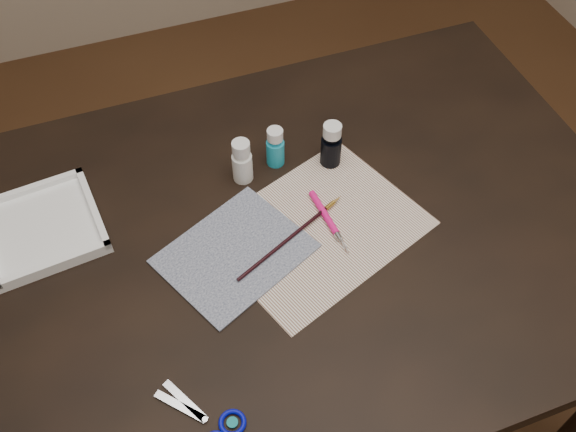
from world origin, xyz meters
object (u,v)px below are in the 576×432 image
object	(u,v)px
paint_bottle_navy	(331,145)
canvas	(235,253)
paper	(318,228)
paint_bottle_cyan	(275,147)
palette_tray	(42,227)
paint_bottle_white	(242,161)
scissors	(195,418)

from	to	relation	value
paint_bottle_navy	canvas	bearing A→B (deg)	-148.73
paper	paint_bottle_cyan	size ratio (longest dim) A/B	4.17
paper	paint_bottle_cyan	distance (m)	0.19
canvas	palette_tray	size ratio (longest dim) A/B	1.20
paint_bottle_white	paint_bottle_navy	xyz separation A→B (m)	(0.18, -0.02, 0.00)
paint_bottle_cyan	scissors	bearing A→B (deg)	-122.50
canvas	paint_bottle_cyan	bearing A→B (deg)	52.52
paper	palette_tray	xyz separation A→B (m)	(-0.47, 0.17, 0.01)
canvas	paint_bottle_cyan	xyz separation A→B (m)	(0.14, 0.19, 0.04)
palette_tray	paint_bottle_white	bearing A→B (deg)	-0.26
paint_bottle_navy	scissors	world-z (taller)	paint_bottle_navy
paper	palette_tray	distance (m)	0.50
paint_bottle_navy	palette_tray	bearing A→B (deg)	177.75
paint_bottle_cyan	paint_bottle_navy	xyz separation A→B (m)	(0.10, -0.04, 0.01)
canvas	paper	bearing A→B (deg)	1.27
paper	paint_bottle_navy	xyz separation A→B (m)	(0.08, 0.15, 0.05)
paint_bottle_white	paint_bottle_cyan	distance (m)	0.08
paint_bottle_white	palette_tray	bearing A→B (deg)	179.74
paper	scissors	distance (m)	0.41
paint_bottle_white	paint_bottle_cyan	size ratio (longest dim) A/B	1.10
canvas	palette_tray	bearing A→B (deg)	151.38
paper	canvas	bearing A→B (deg)	-178.73
paint_bottle_cyan	paint_bottle_white	bearing A→B (deg)	-166.70
paper	palette_tray	size ratio (longest dim) A/B	1.79
paint_bottle_cyan	scissors	distance (m)	0.54
paint_bottle_navy	palette_tray	distance (m)	0.56
paper	paint_bottle_white	xyz separation A→B (m)	(-0.09, 0.17, 0.05)
paint_bottle_cyan	paper	bearing A→B (deg)	-84.54
canvas	palette_tray	world-z (taller)	palette_tray
paint_bottle_navy	scissors	bearing A→B (deg)	-133.28
palette_tray	canvas	bearing A→B (deg)	-28.62
scissors	paint_bottle_navy	bearing A→B (deg)	-85.23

